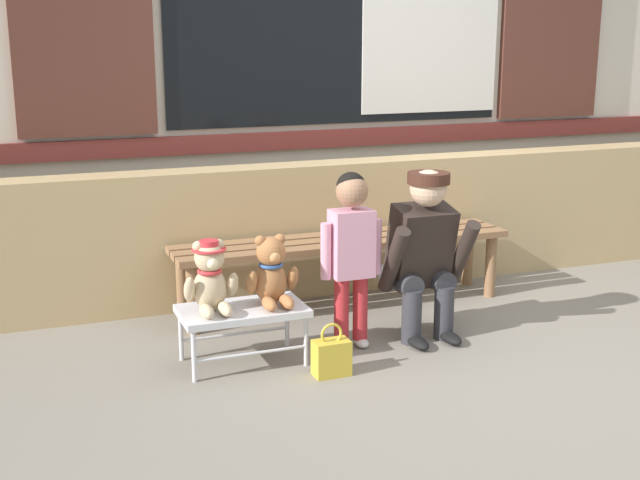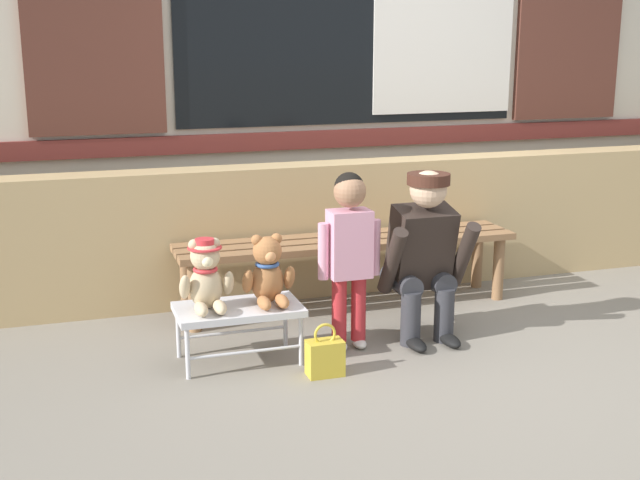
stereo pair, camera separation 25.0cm
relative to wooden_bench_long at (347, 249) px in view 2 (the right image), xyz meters
The scene contains 10 objects.
ground_plane 1.16m from the wooden_bench_long, 74.35° to the right, with size 60.00×60.00×0.00m, color gray.
brick_low_wall 0.47m from the wooden_bench_long, 50.87° to the left, with size 7.45×0.25×0.85m, color tan.
shop_facade 1.56m from the wooden_bench_long, 71.14° to the left, with size 7.60×0.26×3.20m.
wooden_bench_long is the anchor object (origin of this frame).
small_display_bench 1.07m from the wooden_bench_long, 141.30° to the right, with size 0.64×0.36×0.30m.
teddy_bear_with_hat 1.19m from the wooden_bench_long, 146.20° to the right, with size 0.28×0.27×0.36m.
teddy_bear_plain 0.95m from the wooden_bench_long, 135.27° to the right, with size 0.28×0.26×0.36m.
child_standing 0.72m from the wooden_bench_long, 108.89° to the right, with size 0.35×0.18×0.96m.
adult_crouching 0.68m from the wooden_bench_long, 70.77° to the right, with size 0.50×0.49×0.95m.
handbag_on_ground 1.11m from the wooden_bench_long, 115.43° to the right, with size 0.18×0.11×0.27m.
Camera 2 is at (-1.99, -3.65, 1.67)m, focal length 47.49 mm.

